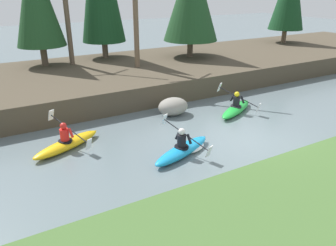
# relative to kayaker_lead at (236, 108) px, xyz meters

# --- Properties ---
(ground_plane) EXTENTS (90.00, 90.00, 0.00)m
(ground_plane) POSITION_rel_kayaker_lead_xyz_m (-1.57, -2.43, -0.22)
(ground_plane) COLOR slate
(riverbank_far) EXTENTS (44.00, 8.65, 1.09)m
(riverbank_far) POSITION_rel_kayaker_lead_xyz_m (-1.57, 6.61, 0.32)
(riverbank_far) COLOR #4C4233
(riverbank_far) RESTS_ON ground
(bare_tree_upstream) EXTENTS (3.37, 3.33, 6.09)m
(bare_tree_upstream) POSITION_rel_kayaker_lead_xyz_m (-5.05, 8.65, 3.74)
(bare_tree_upstream) COLOR brown
(bare_tree_upstream) RESTS_ON riverbank_far
(bare_tree_mid_upstream) EXTENTS (3.95, 3.90, 7.20)m
(bare_tree_mid_upstream) POSITION_rel_kayaker_lead_xyz_m (-2.02, 6.20, 4.25)
(bare_tree_mid_upstream) COLOR brown
(bare_tree_mid_upstream) RESTS_ON riverbank_far
(kayaker_lead) EXTENTS (2.67, 1.93, 1.20)m
(kayaker_lead) POSITION_rel_kayaker_lead_xyz_m (0.00, 0.00, 0.00)
(kayaker_lead) COLOR green
(kayaker_lead) RESTS_ON ground
(kayaker_middle) EXTENTS (2.74, 2.00, 1.20)m
(kayaker_middle) POSITION_rel_kayaker_lead_xyz_m (-4.13, -2.18, -0.02)
(kayaker_middle) COLOR #1993D6
(kayaker_middle) RESTS_ON ground
(kayaker_trailing) EXTENTS (2.70, 1.95, 1.20)m
(kayaker_trailing) POSITION_rel_kayaker_lead_xyz_m (-7.51, 0.18, 0.00)
(kayaker_trailing) COLOR yellow
(kayaker_trailing) RESTS_ON ground
(boulder_midstream) EXTENTS (1.37, 1.07, 0.77)m
(boulder_midstream) POSITION_rel_kayaker_lead_xyz_m (-2.62, 1.18, 0.16)
(boulder_midstream) COLOR gray
(boulder_midstream) RESTS_ON ground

